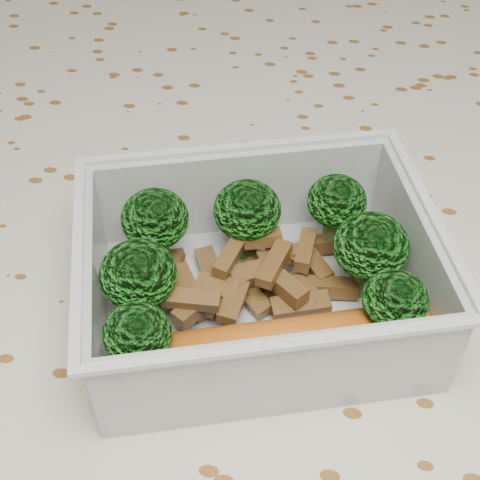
# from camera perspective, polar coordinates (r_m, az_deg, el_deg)

# --- Properties ---
(dining_table) EXTENTS (1.40, 0.90, 0.75)m
(dining_table) POSITION_cam_1_polar(r_m,az_deg,el_deg) (0.47, -1.17, -10.25)
(dining_table) COLOR brown
(dining_table) RESTS_ON ground
(tablecloth) EXTENTS (1.46, 0.96, 0.19)m
(tablecloth) POSITION_cam_1_polar(r_m,az_deg,el_deg) (0.43, -1.27, -6.46)
(tablecloth) COLOR beige
(tablecloth) RESTS_ON dining_table
(lunch_container) EXTENTS (0.22, 0.19, 0.07)m
(lunch_container) POSITION_cam_1_polar(r_m,az_deg,el_deg) (0.37, 1.57, -3.89)
(lunch_container) COLOR silver
(lunch_container) RESTS_ON tablecloth
(broccoli_florets) EXTENTS (0.17, 0.14, 0.05)m
(broccoli_florets) POSITION_cam_1_polar(r_m,az_deg,el_deg) (0.36, 1.01, -0.95)
(broccoli_florets) COLOR #608C3F
(broccoli_florets) RESTS_ON lunch_container
(meat_pile) EXTENTS (0.12, 0.09, 0.03)m
(meat_pile) POSITION_cam_1_polar(r_m,az_deg,el_deg) (0.38, 0.67, -3.50)
(meat_pile) COLOR brown
(meat_pile) RESTS_ON lunch_container
(sausage) EXTENTS (0.16, 0.07, 0.03)m
(sausage) POSITION_cam_1_polar(r_m,az_deg,el_deg) (0.34, 3.38, -8.88)
(sausage) COLOR #B85816
(sausage) RESTS_ON lunch_container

